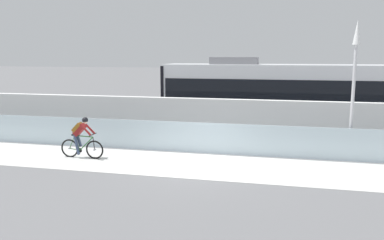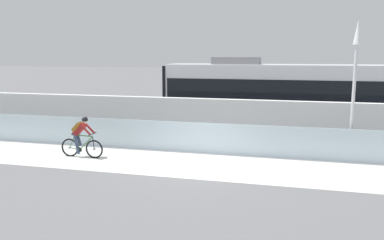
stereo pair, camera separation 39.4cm
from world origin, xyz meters
The scene contains 9 objects.
ground_plane centered at (0.00, 0.00, 0.00)m, with size 200.00×200.00×0.00m, color slate.
bike_path_deck centered at (0.00, 0.00, 0.01)m, with size 32.00×3.20×0.01m, color silver.
glass_parapet centered at (0.00, 1.85, 0.62)m, with size 32.00×0.05×1.24m, color silver.
concrete_barrier_wall centered at (0.00, 3.65, 1.01)m, with size 32.00×0.36×2.02m, color white.
tram_rail_near centered at (0.00, 6.13, 0.00)m, with size 32.00×0.08×0.01m, color #595654.
tram_rail_far centered at (0.00, 7.57, 0.00)m, with size 32.00×0.08×0.01m, color #595654.
tram centered at (2.39, 6.85, 1.89)m, with size 11.06×2.54×3.81m.
cyclist_on_bike centered at (-4.55, 0.00, 0.80)m, with size 1.77×0.58×1.61m.
lamp_post_antenna centered at (5.44, 2.15, 3.29)m, with size 0.28×0.28×5.20m.
Camera 1 is at (2.88, -13.40, 3.96)m, focal length 36.86 mm.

